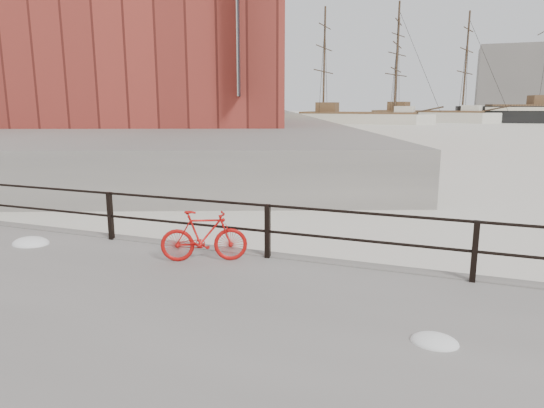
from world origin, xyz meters
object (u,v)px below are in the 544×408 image
Objects in this scene: schooner_mid at (426,122)px; workboat_near at (145,141)px; workboat_far at (218,130)px; schooner_left at (357,124)px; bicycle at (204,236)px.

workboat_near is at bearing -97.20° from schooner_mid.
workboat_far is at bearing -109.01° from schooner_mid.
workboat_near is (-19.97, -54.52, 0.00)m from schooner_mid.
schooner_mid is at bearing 53.28° from workboat_far.
schooner_left reaches higher than workboat_far.
schooner_left is 44.59m from workboat_near.
workboat_far is at bearing 92.08° from bicycle.
schooner_mid is 2.18× the size of workboat_near.
schooner_mid is 14.92m from schooner_left.
workboat_far is (-22.39, -35.93, 0.00)m from schooner_mid.
schooner_mid is (-0.88, 82.43, -0.81)m from bicycle.
workboat_near is 1.04× the size of workboat_far.
schooner_mid reaches higher than workboat_far.
schooner_mid is at bearing 66.11° from bicycle.
schooner_left is at bearing -119.25° from schooner_mid.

